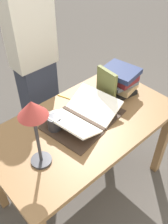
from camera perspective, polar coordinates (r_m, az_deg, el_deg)
ground_plane at (r=2.26m, az=-0.00°, el=-16.33°), size 12.00×12.00×0.00m
reading_desk at (r=1.74m, az=-0.01°, el=-4.94°), size 1.29×0.72×0.75m
open_book at (r=1.67m, az=-0.19°, el=-0.90°), size 0.56×0.44×0.11m
book_stack_tall at (r=1.90m, az=8.14°, el=7.30°), size 0.25×0.28×0.19m
book_standing_upright at (r=1.80m, az=5.14°, el=6.15°), size 0.04×0.18×0.24m
reading_lamp at (r=1.22m, az=-11.49°, el=-0.96°), size 0.15×0.15×0.44m
coffee_mug at (r=1.60m, az=-6.75°, el=-2.58°), size 0.11×0.09×0.10m
pencil at (r=1.86m, az=-3.74°, el=3.15°), size 0.07×0.17×0.01m
person_reader at (r=2.15m, az=-11.33°, el=11.36°), size 0.36×0.21×1.74m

